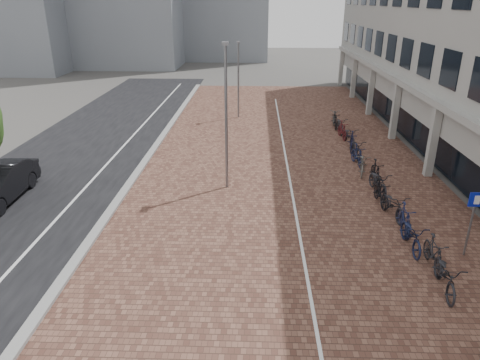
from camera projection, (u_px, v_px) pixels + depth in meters
name	position (u px, v px, depth m)	size (l,w,h in m)	color
ground	(232.00, 308.00, 11.91)	(140.00, 140.00, 0.00)	#474442
plaza_brick	(282.00, 160.00, 22.91)	(14.50, 42.00, 0.04)	brown
street_asphalt	(76.00, 157.00, 23.30)	(8.00, 50.00, 0.03)	black
curb	(148.00, 157.00, 23.14)	(0.35, 42.00, 0.14)	gray
lane_line	(113.00, 157.00, 23.22)	(0.12, 44.00, 0.00)	white
parking_line	(286.00, 159.00, 22.90)	(0.10, 30.00, 0.00)	white
parking_sign	(473.00, 215.00, 13.75)	(0.48, 0.09, 2.29)	slate
lamp_near	(226.00, 120.00, 18.36)	(0.12, 0.12, 6.20)	gray
lamp_far	(238.00, 81.00, 30.18)	(0.12, 0.12, 5.16)	slate
bike_row	(366.00, 163.00, 20.92)	(1.31, 20.45, 1.05)	black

